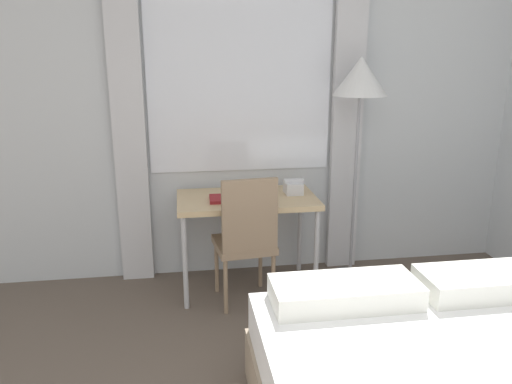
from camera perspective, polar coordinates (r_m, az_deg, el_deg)
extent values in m
cube|color=silver|center=(3.89, -4.36, 9.76)|extent=(5.79, 0.05, 2.70)
cube|color=white|center=(3.86, -1.82, 13.47)|extent=(1.40, 0.01, 1.50)
cube|color=silver|center=(3.83, -14.42, 8.47)|extent=(0.24, 0.06, 2.60)
cube|color=silver|center=(4.03, 10.39, 9.04)|extent=(0.24, 0.06, 2.60)
cube|color=tan|center=(3.66, -1.05, -0.88)|extent=(1.02, 0.59, 0.04)
cylinder|color=#B2B2B7|center=(3.52, -8.11, -8.06)|extent=(0.04, 0.04, 0.69)
cylinder|color=#B2B2B7|center=(3.64, 6.91, -7.18)|extent=(0.04, 0.04, 0.69)
cylinder|color=#B2B2B7|center=(3.99, -8.22, -5.11)|extent=(0.04, 0.04, 0.69)
cylinder|color=#B2B2B7|center=(4.10, 5.02, -4.44)|extent=(0.04, 0.04, 0.69)
cube|color=#8C7259|center=(3.58, -1.40, -6.03)|extent=(0.44, 0.44, 0.05)
cube|color=#8C7259|center=(3.32, -0.70, -2.73)|extent=(0.38, 0.08, 0.50)
cylinder|color=#8C7259|center=(3.48, -3.48, -10.75)|extent=(0.03, 0.03, 0.40)
cylinder|color=#8C7259|center=(3.56, 1.98, -10.13)|extent=(0.03, 0.03, 0.40)
cylinder|color=#8C7259|center=(3.79, -4.52, -8.51)|extent=(0.03, 0.03, 0.40)
cylinder|color=#8C7259|center=(3.85, 0.50, -8.00)|extent=(0.03, 0.03, 0.40)
cube|color=silver|center=(2.65, 10.12, -11.22)|extent=(0.75, 0.32, 0.12)
cube|color=silver|center=(2.99, 25.16, -9.26)|extent=(0.75, 0.32, 0.12)
cylinder|color=#4C4C51|center=(4.13, 10.65, -9.46)|extent=(0.32, 0.32, 0.03)
cylinder|color=gray|center=(3.88, 11.19, 0.26)|extent=(0.02, 0.02, 1.42)
cone|color=silver|center=(3.74, 11.89, 12.83)|extent=(0.39, 0.39, 0.28)
cube|color=silver|center=(3.75, 4.28, 0.47)|extent=(0.13, 0.15, 0.09)
cube|color=silver|center=(3.74, 4.30, 1.28)|extent=(0.15, 0.05, 0.02)
cube|color=maroon|center=(3.58, -3.34, -0.76)|extent=(0.25, 0.20, 0.02)
cube|color=white|center=(3.58, -3.34, -0.69)|extent=(0.24, 0.19, 0.01)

